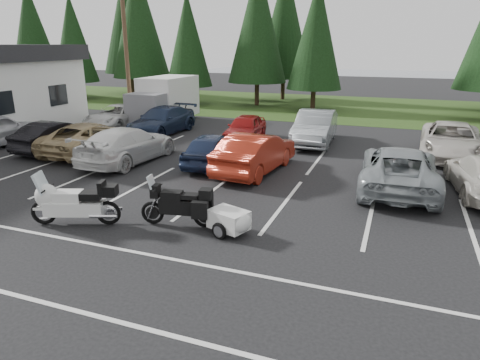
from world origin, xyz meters
name	(u,v)px	position (x,y,z in m)	size (l,w,h in m)	color
ground	(181,203)	(0.00, 0.00, 0.00)	(120.00, 120.00, 0.00)	black
grass_strip	(318,106)	(0.00, 24.00, 0.01)	(80.00, 16.00, 0.01)	#233C13
lake_water	(386,80)	(4.00, 55.00, 0.00)	(70.00, 50.00, 0.02)	gray
utility_pole	(126,48)	(-10.00, 12.00, 4.70)	(1.60, 0.26, 9.00)	#473321
box_truck	(161,101)	(-8.00, 12.50, 1.45)	(2.40, 5.60, 2.90)	silver
stall_markings	(206,184)	(0.00, 2.00, 0.00)	(32.00, 16.00, 0.01)	silver
conifer_0	(32,30)	(-28.00, 22.50, 6.23)	(4.58, 4.58, 10.66)	#332316
conifer_1	(73,39)	(-22.00, 21.20, 5.39)	(3.96, 3.96, 9.22)	#332316
conifer_2	(139,20)	(-16.00, 22.80, 6.95)	(5.10, 5.10, 11.89)	#332316
conifer_3	(188,40)	(-10.50, 21.40, 5.27)	(3.87, 3.87, 9.02)	#332316
conifer_4	(258,23)	(-5.00, 22.90, 6.53)	(4.80, 4.80, 11.17)	#332316
conifer_5	(316,34)	(0.00, 21.60, 5.63)	(4.14, 4.14, 9.63)	#332316
conifer_back_a	(128,20)	(-20.00, 27.00, 7.19)	(5.28, 5.28, 12.30)	#332316
conifer_back_b	(285,22)	(-4.00, 27.50, 6.77)	(4.97, 4.97, 11.58)	#332316
car_near_1	(57,136)	(-8.94, 4.27, 0.72)	(1.53, 4.38, 1.44)	black
car_near_2	(91,138)	(-7.05, 4.43, 0.74)	(2.44, 5.30, 1.47)	#9C855A
car_near_3	(128,145)	(-4.52, 3.71, 0.77)	(2.15, 5.28, 1.53)	silver
car_near_4	(212,149)	(-0.91, 4.56, 0.70)	(1.64, 4.09, 1.39)	#1A2643
car_near_5	(255,153)	(1.16, 4.20, 0.80)	(1.69, 4.85, 1.60)	maroon
car_near_6	(399,168)	(6.59, 3.93, 0.77)	(2.54, 5.52, 1.53)	gray
car_far_0	(118,116)	(-9.88, 10.42, 0.69)	(2.28, 4.94, 1.37)	silver
car_far_1	(162,121)	(-6.32, 9.64, 0.75)	(2.11, 5.18, 1.50)	#17233B
car_far_2	(245,128)	(-1.22, 9.57, 0.68)	(1.62, 4.02, 1.37)	maroon
car_far_3	(315,127)	(2.39, 10.20, 0.84)	(1.77, 5.09, 1.68)	slate
car_far_4	(451,141)	(8.70, 9.57, 0.77)	(2.54, 5.52, 1.53)	beige
touring_motorcycle	(74,199)	(-1.94, -2.61, 0.78)	(2.83, 0.87, 1.57)	silver
cargo_trailer	(229,222)	(2.37, -1.66, 0.34)	(1.49, 0.84, 0.69)	silver
adventure_motorcycle	(178,201)	(0.83, -1.65, 0.74)	(2.43, 0.85, 1.48)	black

